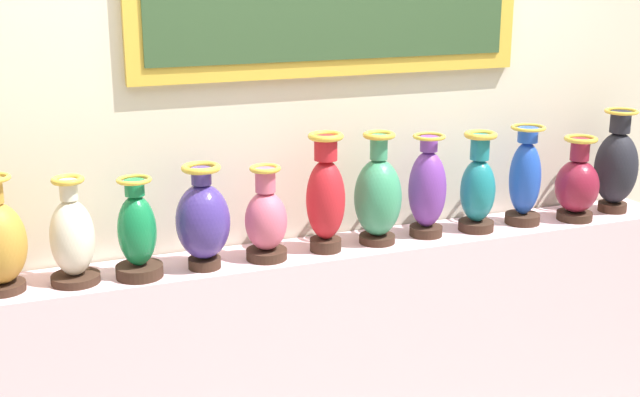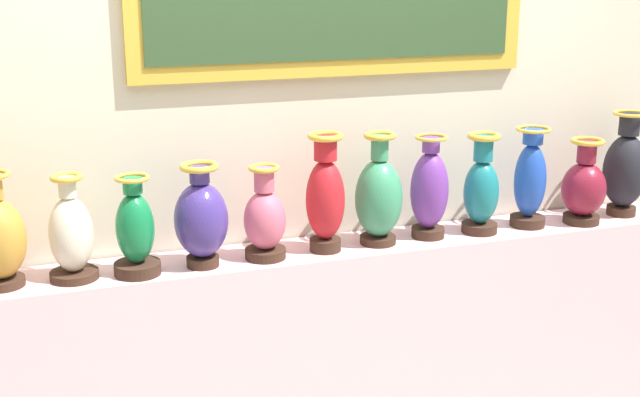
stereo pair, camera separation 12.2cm
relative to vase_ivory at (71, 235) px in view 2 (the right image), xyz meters
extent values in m
cube|color=beige|center=(0.86, 0.03, -0.67)|extent=(2.99, 0.28, 1.04)
cube|color=beige|center=(0.86, 0.23, 0.37)|extent=(4.39, 0.10, 3.12)
cylinder|color=#382319|center=(-0.22, 0.01, -0.14)|extent=(0.14, 0.14, 0.03)
cylinder|color=#382319|center=(0.00, 0.00, -0.14)|extent=(0.16, 0.16, 0.03)
ellipsoid|color=beige|center=(0.00, 0.00, 0.00)|extent=(0.14, 0.14, 0.25)
cylinder|color=beige|center=(0.00, 0.00, 0.16)|extent=(0.06, 0.06, 0.07)
torus|color=gold|center=(0.00, 0.00, 0.19)|extent=(0.10, 0.10, 0.02)
cylinder|color=#382319|center=(0.20, -0.02, -0.13)|extent=(0.15, 0.15, 0.04)
ellipsoid|color=#14723D|center=(0.20, -0.02, 0.01)|extent=(0.13, 0.13, 0.24)
cylinder|color=#14723D|center=(0.20, -0.02, 0.16)|extent=(0.06, 0.06, 0.05)
torus|color=gold|center=(0.20, -0.02, 0.18)|extent=(0.11, 0.11, 0.01)
cylinder|color=#382319|center=(0.42, -0.02, -0.13)|extent=(0.11, 0.11, 0.03)
ellipsoid|color=#3F2D7F|center=(0.42, -0.02, 0.01)|extent=(0.18, 0.18, 0.26)
cylinder|color=#3F2D7F|center=(0.42, -0.02, 0.17)|extent=(0.07, 0.07, 0.06)
torus|color=gold|center=(0.42, -0.02, 0.20)|extent=(0.13, 0.13, 0.02)
cylinder|color=#382319|center=(0.65, -0.01, -0.13)|extent=(0.14, 0.14, 0.03)
ellipsoid|color=#CC5972|center=(0.65, -0.01, -0.01)|extent=(0.15, 0.15, 0.21)
cylinder|color=#CC5972|center=(0.65, -0.01, 0.13)|extent=(0.07, 0.07, 0.08)
torus|color=gold|center=(0.65, -0.01, 0.18)|extent=(0.11, 0.11, 0.02)
cylinder|color=#382319|center=(0.87, 0.00, -0.13)|extent=(0.11, 0.11, 0.04)
ellipsoid|color=red|center=(0.87, 0.00, 0.04)|extent=(0.14, 0.14, 0.29)
cylinder|color=red|center=(0.87, 0.00, 0.23)|extent=(0.08, 0.08, 0.08)
torus|color=gold|center=(0.87, 0.00, 0.27)|extent=(0.13, 0.13, 0.02)
cylinder|color=#382319|center=(1.08, 0.01, -0.13)|extent=(0.13, 0.13, 0.03)
ellipsoid|color=#388C60|center=(1.08, 0.01, 0.02)|extent=(0.17, 0.17, 0.29)
cylinder|color=#388C60|center=(1.08, 0.01, 0.21)|extent=(0.06, 0.06, 0.09)
torus|color=gold|center=(1.08, 0.01, 0.26)|extent=(0.12, 0.12, 0.02)
cylinder|color=#382319|center=(1.29, 0.02, -0.13)|extent=(0.12, 0.12, 0.04)
ellipsoid|color=#6B3393|center=(1.29, 0.02, 0.03)|extent=(0.14, 0.14, 0.29)
cylinder|color=#6B3393|center=(1.29, 0.02, 0.21)|extent=(0.07, 0.07, 0.06)
torus|color=gold|center=(1.29, 0.02, 0.23)|extent=(0.12, 0.12, 0.01)
cylinder|color=#382319|center=(1.50, 0.00, -0.13)|extent=(0.14, 0.14, 0.04)
ellipsoid|color=#19727A|center=(1.50, 0.00, 0.01)|extent=(0.13, 0.13, 0.24)
cylinder|color=#19727A|center=(1.50, 0.00, 0.18)|extent=(0.07, 0.07, 0.09)
torus|color=gold|center=(1.50, 0.00, 0.23)|extent=(0.13, 0.13, 0.02)
cylinder|color=#382319|center=(1.72, 0.01, -0.13)|extent=(0.14, 0.14, 0.04)
ellipsoid|color=#1E47B2|center=(1.72, 0.01, 0.03)|extent=(0.12, 0.12, 0.29)
cylinder|color=#1E47B2|center=(1.72, 0.01, 0.21)|extent=(0.08, 0.08, 0.06)
torus|color=gold|center=(1.72, 0.01, 0.24)|extent=(0.13, 0.13, 0.01)
cylinder|color=#382319|center=(1.94, -0.02, -0.13)|extent=(0.14, 0.14, 0.03)
ellipsoid|color=maroon|center=(1.94, -0.02, -0.01)|extent=(0.17, 0.17, 0.21)
cylinder|color=maroon|center=(1.94, -0.02, 0.14)|extent=(0.07, 0.07, 0.09)
torus|color=gold|center=(1.94, -0.02, 0.18)|extent=(0.13, 0.13, 0.02)
cylinder|color=#382319|center=(2.17, 0.02, -0.13)|extent=(0.12, 0.12, 0.04)
ellipsoid|color=black|center=(2.17, 0.02, 0.04)|extent=(0.17, 0.17, 0.30)
cylinder|color=black|center=(2.17, 0.02, 0.23)|extent=(0.08, 0.08, 0.09)
torus|color=gold|center=(2.17, 0.02, 0.27)|extent=(0.13, 0.13, 0.01)
camera|label=1|loc=(-0.21, -2.68, 0.86)|focal=47.55mm
camera|label=2|loc=(-0.09, -2.72, 0.86)|focal=47.55mm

